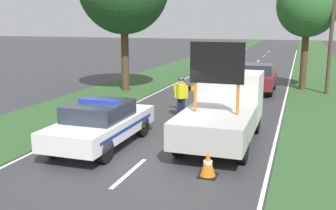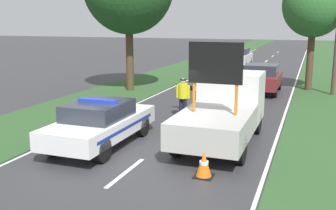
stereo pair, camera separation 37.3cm
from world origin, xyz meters
name	(u,v)px [view 2 (the right image)]	position (x,y,z in m)	size (l,w,h in m)	color
ground_plane	(146,156)	(0.00, 0.00, 0.00)	(160.00, 160.00, 0.00)	#333335
lane_markings	(242,81)	(0.00, 16.24, 0.00)	(7.03, 63.58, 0.01)	silver
grass_verge_left	(180,71)	(-5.67, 20.00, 0.01)	(4.21, 120.00, 0.03)	#2D5128
grass_verge_right	(330,77)	(5.67, 20.00, 0.01)	(4.21, 120.00, 0.03)	#2D5128
police_car	(101,123)	(-1.78, 0.48, 0.75)	(1.88, 4.59, 1.54)	white
work_truck	(224,109)	(1.78, 2.40, 1.08)	(2.12, 5.23, 3.33)	white
road_barrier	(203,91)	(0.03, 6.14, 0.94)	(2.42, 0.08, 1.15)	black
police_officer	(183,94)	(-0.48, 4.94, 0.98)	(0.59, 0.37, 1.64)	#191E38
pedestrian_civilian	(204,94)	(0.22, 5.63, 0.94)	(0.57, 0.37, 1.60)	brown
traffic_cone_near_police	(204,165)	(2.01, -0.93, 0.33)	(0.48, 0.48, 0.66)	black
traffic_cone_centre_front	(217,111)	(0.91, 5.09, 0.34)	(0.50, 0.50, 0.68)	black
traffic_cone_near_truck	(147,113)	(-1.66, 3.94, 0.32)	(0.47, 0.47, 0.65)	black
queued_car_wagon_maroon	(262,78)	(1.81, 12.07, 0.83)	(1.95, 3.99, 1.60)	maroon
queued_car_hatch_blue	(224,64)	(-1.75, 18.58, 0.86)	(1.72, 4.35, 1.65)	navy
queued_car_van_white	(239,57)	(-1.71, 24.66, 0.84)	(1.71, 4.48, 1.62)	silver
roadside_tree_near_left	(314,5)	(4.27, 13.73, 4.82)	(3.46, 3.46, 6.67)	#4C3823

